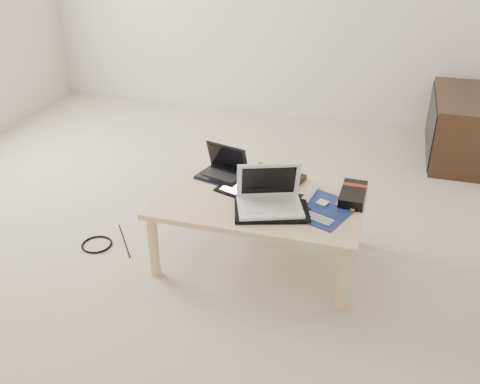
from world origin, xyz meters
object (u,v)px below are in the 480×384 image
(netbook, at_px, (223,170))
(gpu_box, at_px, (353,195))
(coffee_table, at_px, (259,205))
(media_cabinet, at_px, (457,126))
(white_laptop, at_px, (269,198))

(netbook, bearing_deg, gpu_box, -4.48)
(coffee_table, bearing_deg, netbook, 146.35)
(media_cabinet, height_order, gpu_box, media_cabinet)
(gpu_box, bearing_deg, media_cabinet, 68.35)
(coffee_table, bearing_deg, white_laptop, -54.89)
(netbook, relative_size, gpu_box, 1.16)
(gpu_box, bearing_deg, white_laptop, -150.65)
(netbook, distance_m, white_laptop, 0.44)
(media_cabinet, distance_m, gpu_box, 1.78)
(coffee_table, height_order, white_laptop, white_laptop)
(coffee_table, relative_size, white_laptop, 2.88)
(white_laptop, bearing_deg, coffee_table, 125.11)
(coffee_table, xyz_separation_m, white_laptop, (0.08, -0.11, 0.12))
(white_laptop, height_order, gpu_box, white_laptop)
(netbook, bearing_deg, white_laptop, -40.07)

